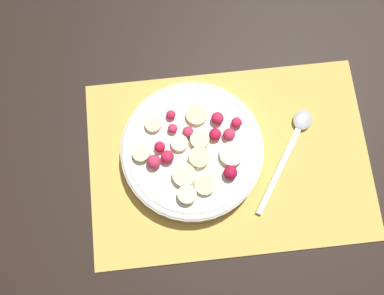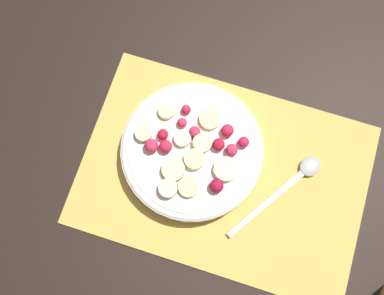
{
  "view_description": "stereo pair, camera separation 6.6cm",
  "coord_description": "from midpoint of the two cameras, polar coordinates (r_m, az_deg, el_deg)",
  "views": [
    {
      "loc": [
        0.08,
        0.14,
        0.68
      ],
      "look_at": [
        0.06,
        -0.02,
        0.05
      ],
      "focal_mm": 40.0,
      "sensor_mm": 36.0,
      "label": 1
    },
    {
      "loc": [
        0.01,
        0.14,
        0.68
      ],
      "look_at": [
        0.06,
        -0.02,
        0.05
      ],
      "focal_mm": 40.0,
      "sensor_mm": 36.0,
      "label": 2
    }
  ],
  "objects": [
    {
      "name": "ground_plane",
      "position": [
        0.7,
        2.35,
        -2.26
      ],
      "size": [
        3.0,
        3.0,
        0.0
      ],
      "primitive_type": "plane",
      "color": "black"
    },
    {
      "name": "fruit_bowl",
      "position": [
        0.67,
        -2.71,
        -0.98
      ],
      "size": [
        0.22,
        0.22,
        0.05
      ],
      "color": "silver",
      "rests_on": "placemat"
    },
    {
      "name": "spoon",
      "position": [
        0.71,
        10.9,
        0.57
      ],
      "size": [
        0.12,
        0.17,
        0.01
      ],
      "rotation": [
        0.0,
        0.0,
        4.13
      ],
      "color": "#B2B2B7",
      "rests_on": "placemat"
    },
    {
      "name": "placemat",
      "position": [
        0.69,
        2.36,
        -2.21
      ],
      "size": [
        0.45,
        0.31,
        0.01
      ],
      "color": "#E0B251",
      "rests_on": "ground_plane"
    }
  ]
}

